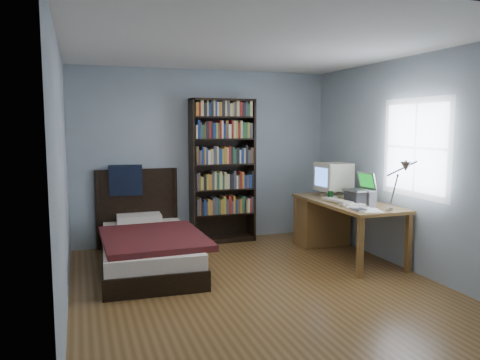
{
  "coord_description": "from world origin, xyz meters",
  "views": [
    {
      "loc": [
        -1.75,
        -4.54,
        1.71
      ],
      "look_at": [
        0.11,
        0.84,
        1.04
      ],
      "focal_mm": 35.0,
      "sensor_mm": 36.0,
      "label": 1
    }
  ],
  "objects": [
    {
      "name": "room",
      "position": [
        0.03,
        -0.0,
        1.25
      ],
      "size": [
        4.2,
        4.24,
        2.5
      ],
      "color": "brown",
      "rests_on": "ground"
    },
    {
      "name": "desk",
      "position": [
        1.5,
        1.12,
        0.42
      ],
      "size": [
        0.75,
        1.72,
        0.73
      ],
      "color": "brown",
      "rests_on": "floor"
    },
    {
      "name": "crt_monitor",
      "position": [
        1.56,
        1.08,
        0.99
      ],
      "size": [
        0.44,
        0.41,
        0.47
      ],
      "color": "beige",
      "rests_on": "desk"
    },
    {
      "name": "laptop",
      "position": [
        1.61,
        0.55,
        0.84
      ],
      "size": [
        0.34,
        0.34,
        0.38
      ],
      "color": "#2D2D30",
      "rests_on": "desk"
    },
    {
      "name": "desk_lamp",
      "position": [
        1.49,
        -0.45,
        1.22
      ],
      "size": [
        0.23,
        0.51,
        0.61
      ],
      "color": "#99999E",
      "rests_on": "desk"
    },
    {
      "name": "keyboard",
      "position": [
        1.36,
        0.63,
        0.75
      ],
      "size": [
        0.24,
        0.47,
        0.04
      ],
      "primitive_type": "cube",
      "rotation": [
        0.0,
        0.07,
        0.14
      ],
      "color": "beige",
      "rests_on": "desk"
    },
    {
      "name": "speaker",
      "position": [
        1.56,
        0.18,
        0.83
      ],
      "size": [
        0.12,
        0.12,
        0.19
      ],
      "primitive_type": "cube",
      "rotation": [
        0.0,
        0.0,
        -0.24
      ],
      "color": "gray",
      "rests_on": "desk"
    },
    {
      "name": "soda_can",
      "position": [
        1.39,
        0.87,
        0.79
      ],
      "size": [
        0.06,
        0.06,
        0.11
      ],
      "primitive_type": "cylinder",
      "color": "#07390D",
      "rests_on": "desk"
    },
    {
      "name": "mouse",
      "position": [
        1.47,
        0.9,
        0.75
      ],
      "size": [
        0.06,
        0.11,
        0.04
      ],
      "primitive_type": "ellipsoid",
      "color": "silver",
      "rests_on": "desk"
    },
    {
      "name": "phone_silver",
      "position": [
        1.25,
        0.35,
        0.74
      ],
      "size": [
        0.07,
        0.1,
        0.02
      ],
      "primitive_type": "cube",
      "rotation": [
        0.0,
        0.0,
        0.31
      ],
      "color": "silver",
      "rests_on": "desk"
    },
    {
      "name": "phone_grey",
      "position": [
        1.26,
        0.12,
        0.74
      ],
      "size": [
        0.05,
        0.09,
        0.02
      ],
      "primitive_type": "cube",
      "rotation": [
        0.0,
        0.0,
        0.09
      ],
      "color": "gray",
      "rests_on": "desk"
    },
    {
      "name": "external_drive",
      "position": [
        1.27,
        -0.01,
        0.74
      ],
      "size": [
        0.12,
        0.12,
        0.02
      ],
      "primitive_type": "cube",
      "rotation": [
        0.0,
        0.0,
        0.1
      ],
      "color": "gray",
      "rests_on": "desk"
    },
    {
      "name": "bookshelf",
      "position": [
        0.22,
        1.94,
        1.05
      ],
      "size": [
        0.94,
        0.3,
        2.08
      ],
      "color": "black",
      "rests_on": "floor"
    },
    {
      "name": "bed",
      "position": [
        -1.0,
        1.13,
        0.25
      ],
      "size": [
        1.2,
        2.2,
        1.16
      ],
      "color": "black",
      "rests_on": "floor"
    }
  ]
}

